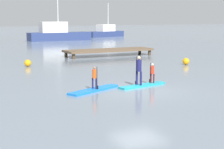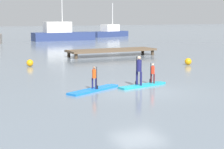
% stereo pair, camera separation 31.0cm
% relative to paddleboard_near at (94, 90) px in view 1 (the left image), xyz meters
% --- Properties ---
extents(ground_plane, '(240.00, 240.00, 0.00)m').
position_rel_paddleboard_near_xyz_m(ground_plane, '(1.97, -0.92, -0.05)').
color(ground_plane, slate).
extents(paddleboard_near, '(3.18, 1.86, 0.10)m').
position_rel_paddleboard_near_xyz_m(paddleboard_near, '(0.00, 0.00, 0.00)').
color(paddleboard_near, blue).
rests_on(paddleboard_near, ground).
extents(paddler_child_solo, '(0.26, 0.36, 1.10)m').
position_rel_paddleboard_near_xyz_m(paddler_child_solo, '(0.01, -0.01, 0.67)').
color(paddler_child_solo, '#19194C').
rests_on(paddler_child_solo, paddleboard_near).
extents(paddleboard_far, '(3.00, 1.08, 0.10)m').
position_rel_paddleboard_near_xyz_m(paddleboard_far, '(2.76, -0.03, 0.00)').
color(paddleboard_far, '#1E9EB2').
rests_on(paddleboard_far, ground).
extents(paddler_adult, '(0.31, 0.48, 1.49)m').
position_rel_paddleboard_near_xyz_m(paddler_adult, '(2.48, -0.08, 0.90)').
color(paddler_adult, '#19194C').
rests_on(paddler_adult, paddleboard_far).
extents(paddler_child_front, '(0.22, 0.37, 1.06)m').
position_rel_paddleboard_near_xyz_m(paddler_child_front, '(3.44, 0.12, 0.63)').
color(paddler_child_front, '#4C1419').
rests_on(paddler_child_front, paddleboard_far).
extents(fishing_boat_green_midground, '(9.22, 2.81, 8.49)m').
position_rel_paddleboard_near_xyz_m(fishing_boat_green_midground, '(11.60, 38.28, 0.98)').
color(fishing_boat_green_midground, navy).
rests_on(fishing_boat_green_midground, ground).
extents(trawler_grey_distant, '(7.60, 4.16, 5.83)m').
position_rel_paddleboard_near_xyz_m(trawler_grey_distant, '(22.56, 44.52, 0.75)').
color(trawler_grey_distant, navy).
rests_on(trawler_grey_distant, ground).
extents(floating_dock, '(8.28, 2.39, 0.62)m').
position_rel_paddleboard_near_xyz_m(floating_dock, '(8.23, 14.69, 0.47)').
color(floating_dock, brown).
rests_on(floating_dock, ground).
extents(mooring_buoy_near, '(0.51, 0.51, 0.51)m').
position_rel_paddleboard_near_xyz_m(mooring_buoy_near, '(10.42, 6.20, 0.21)').
color(mooring_buoy_near, orange).
rests_on(mooring_buoy_near, ground).
extents(mooring_buoy_far, '(0.50, 0.50, 0.50)m').
position_rel_paddleboard_near_xyz_m(mooring_buoy_far, '(-0.41, 10.67, 0.20)').
color(mooring_buoy_far, orange).
rests_on(mooring_buoy_far, ground).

